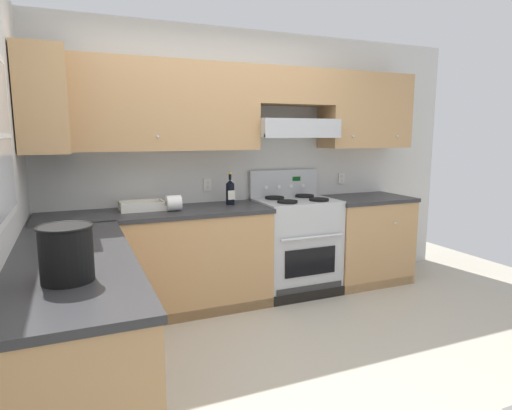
# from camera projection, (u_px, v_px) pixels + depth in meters

# --- Properties ---
(ground_plane) EXTENTS (7.04, 7.04, 0.00)m
(ground_plane) POSITION_uv_depth(u_px,v_px,m) (279.00, 366.00, 2.95)
(ground_plane) COLOR #B2AA99
(wall_back) EXTENTS (4.68, 0.57, 2.55)m
(wall_back) POSITION_uv_depth(u_px,v_px,m) (249.00, 143.00, 4.26)
(wall_back) COLOR silver
(wall_back) RESTS_ON ground_plane
(counter_back_run) EXTENTS (3.60, 0.65, 0.91)m
(counter_back_run) POSITION_uv_depth(u_px,v_px,m) (232.00, 254.00, 4.05)
(counter_back_run) COLOR tan
(counter_back_run) RESTS_ON ground_plane
(counter_left_run) EXTENTS (0.63, 1.91, 0.91)m
(counter_left_run) POSITION_uv_depth(u_px,v_px,m) (78.00, 337.00, 2.40)
(counter_left_run) COLOR tan
(counter_left_run) RESTS_ON ground_plane
(stove) EXTENTS (0.76, 0.62, 1.20)m
(stove) POSITION_uv_depth(u_px,v_px,m) (296.00, 244.00, 4.32)
(stove) COLOR #B7BABC
(stove) RESTS_ON ground_plane
(wine_bottle) EXTENTS (0.08, 0.08, 0.31)m
(wine_bottle) POSITION_uv_depth(u_px,v_px,m) (230.00, 191.00, 4.05)
(wine_bottle) COLOR black
(wine_bottle) RESTS_ON counter_back_run
(bowl) EXTENTS (0.37, 0.25, 0.08)m
(bowl) POSITION_uv_depth(u_px,v_px,m) (142.00, 207.00, 3.77)
(bowl) COLOR white
(bowl) RESTS_ON counter_back_run
(bucket) EXTENTS (0.24, 0.24, 0.26)m
(bucket) POSITION_uv_depth(u_px,v_px,m) (66.00, 252.00, 1.92)
(bucket) COLOR black
(bucket) RESTS_ON counter_left_run
(paper_towel_roll) EXTENTS (0.13, 0.13, 0.13)m
(paper_towel_roll) POSITION_uv_depth(u_px,v_px,m) (174.00, 203.00, 3.73)
(paper_towel_roll) COLOR white
(paper_towel_roll) RESTS_ON counter_back_run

